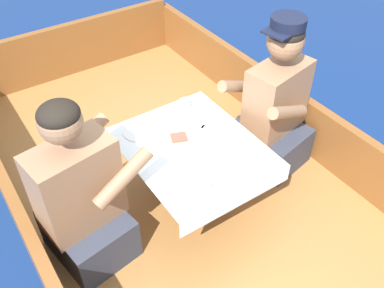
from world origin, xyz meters
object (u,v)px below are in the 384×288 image
Objects in this scene: sandwich at (179,140)px; coffee_cup_port at (205,184)px; person_port at (82,200)px; tin_can at (253,149)px; person_starboard at (274,108)px; coffee_cup_starboard at (185,104)px.

coffee_cup_port is (-0.07, -0.35, 0.00)m from sandwich.
person_port is 10.69× the size of coffee_cup_port.
sandwich reaches higher than tin_can.
person_starboard is at bearing 33.18° from tin_can.
person_port reaches higher than sandwich.
coffee_cup_port reaches higher than coffee_cup_starboard.
coffee_cup_port reaches higher than tin_can.
person_starboard reaches higher than tin_can.
person_port is 14.66× the size of tin_can.
sandwich is at bearing 78.62° from coffee_cup_port.
person_port is 7.80× the size of sandwich.
sandwich reaches higher than coffee_cup_starboard.
coffee_cup_starboard is 0.55m from tin_can.
sandwich is at bearing -6.09° from person_port.
person_starboard reaches higher than coffee_cup_port.
person_port is at bearing -10.34° from person_starboard.
person_port reaches higher than tin_can.
coffee_cup_port reaches higher than sandwich.
coffee_cup_starboard is at bearing -41.71° from person_starboard.
person_starboard is 0.56m from coffee_cup_starboard.
person_port is at bearing 148.94° from coffee_cup_port.
person_starboard is 0.83m from coffee_cup_port.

